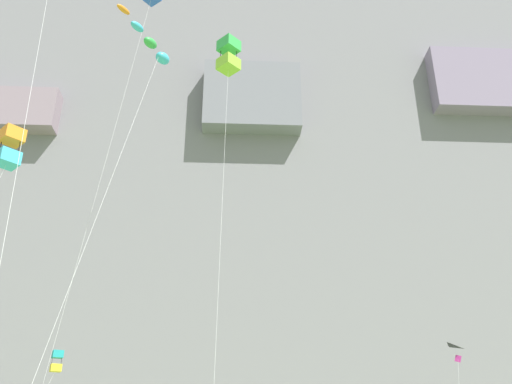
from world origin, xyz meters
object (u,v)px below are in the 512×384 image
at_px(kite_box_far_right, 10,148).
at_px(kite_box_far_left, 229,56).
at_px(kite_box_upper_left, 57,361).
at_px(kite_windsock_low_left, 151,45).
at_px(kite_delta_upper_mid, 465,358).

height_order(kite_box_far_right, kite_box_far_left, kite_box_far_left).
xyz_separation_m(kite_box_upper_left, kite_box_far_right, (1.87, -19.14, 7.33)).
height_order(kite_box_far_right, kite_windsock_low_left, kite_windsock_low_left).
xyz_separation_m(kite_box_upper_left, kite_windsock_low_left, (8.79, -22.65, 10.93)).
height_order(kite_box_far_right, kite_delta_upper_mid, kite_box_far_right).
xyz_separation_m(kite_box_far_right, kite_windsock_low_left, (6.93, -3.51, 3.60)).
distance_m(kite_box_upper_left, kite_windsock_low_left, 26.64).
height_order(kite_box_upper_left, kite_box_far_right, kite_box_far_right).
relative_size(kite_box_upper_left, kite_delta_upper_mid, 1.05).
xyz_separation_m(kite_box_far_right, kite_box_far_left, (10.42, 3.21, 8.55)).
bearing_deg(kite_delta_upper_mid, kite_box_upper_left, 175.72).
distance_m(kite_box_far_right, kite_box_far_left, 13.86).
bearing_deg(kite_delta_upper_mid, kite_box_far_right, -148.94).
xyz_separation_m(kite_windsock_low_left, kite_delta_upper_mid, (21.13, 20.41, -10.82)).
height_order(kite_windsock_low_left, kite_box_far_left, kite_box_far_left).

